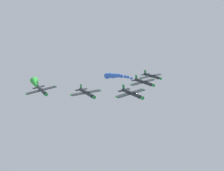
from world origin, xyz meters
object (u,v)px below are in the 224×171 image
airplane_left_outer (152,76)px  airplane_right_outer (42,90)px  airplane_left_inner (144,82)px  airplane_right_inner (87,93)px  airplane_lead (132,93)px

airplane_left_outer → airplane_right_outer: bearing=0.3°
airplane_left_inner → airplane_right_inner: airplane_left_inner is taller
airplane_lead → airplane_left_inner: size_ratio=1.00×
airplane_right_inner → airplane_right_outer: bearing=-40.9°
airplane_left_outer → airplane_right_outer: size_ratio=1.00×
airplane_lead → airplane_left_inner: (-10.61, -8.70, 0.39)m
airplane_lead → airplane_left_inner: airplane_left_inner is taller
airplane_lead → airplane_right_outer: 27.88m
airplane_left_inner → airplane_right_outer: bearing=-15.3°
airplane_lead → airplane_right_inner: size_ratio=1.00×
airplane_right_inner → airplane_right_outer: (10.97, -9.50, -0.01)m
airplane_left_inner → airplane_left_outer: 13.88m
airplane_left_inner → airplane_right_outer: 33.47m
airplane_lead → airplane_left_outer: (-21.13, -17.74, -0.17)m
airplane_lead → airplane_right_inner: airplane_lead is taller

